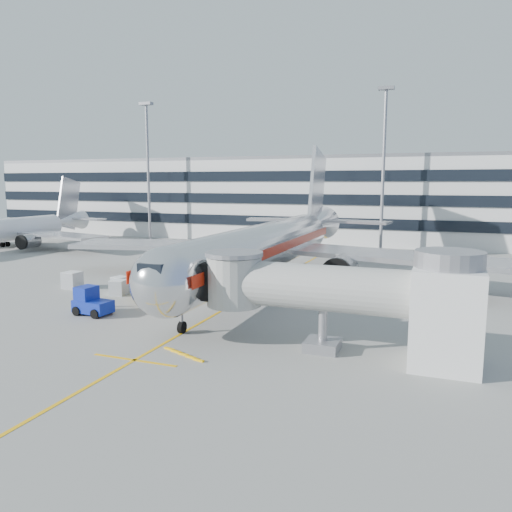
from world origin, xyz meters
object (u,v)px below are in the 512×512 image
(belt_loader, at_px, (152,294))
(cargo_container_right, at_px, (120,284))
(baggage_tug, at_px, (91,302))
(cargo_container_front, at_px, (119,287))
(main_jet, at_px, (271,245))
(ramp_worker, at_px, (96,297))
(cargo_container_left, at_px, (72,280))

(belt_loader, xyz_separation_m, cargo_container_right, (-5.33, 2.37, 0.10))
(baggage_tug, relative_size, cargo_container_front, 2.09)
(baggage_tug, height_order, cargo_container_right, baggage_tug)
(main_jet, relative_size, cargo_container_front, 32.25)
(ramp_worker, bearing_deg, belt_loader, 29.12)
(main_jet, distance_m, cargo_container_front, 16.60)
(main_jet, distance_m, belt_loader, 14.44)
(baggage_tug, xyz_separation_m, cargo_container_left, (-8.76, 7.80, -0.16))
(belt_loader, height_order, cargo_container_front, belt_loader)
(main_jet, height_order, baggage_tug, main_jet)
(cargo_container_left, bearing_deg, cargo_container_front, -8.22)
(cargo_container_front, bearing_deg, ramp_worker, -75.80)
(belt_loader, bearing_deg, main_jet, 56.65)
(main_jet, xyz_separation_m, cargo_container_left, (-18.45, -10.01, -3.37))
(cargo_container_front, bearing_deg, cargo_container_right, 122.12)
(main_jet, distance_m, baggage_tug, 20.53)
(main_jet, xyz_separation_m, ramp_worker, (-10.73, -15.91, -3.27))
(baggage_tug, distance_m, ramp_worker, 2.16)
(belt_loader, relative_size, baggage_tug, 1.44)
(cargo_container_right, bearing_deg, baggage_tug, -68.64)
(baggage_tug, height_order, ramp_worker, baggage_tug)
(baggage_tug, bearing_deg, ramp_worker, 118.72)
(cargo_container_right, relative_size, ramp_worker, 0.84)
(cargo_container_front, bearing_deg, main_jet, 42.38)
(cargo_container_right, xyz_separation_m, cargo_container_front, (1.03, -1.64, 0.02))
(belt_loader, relative_size, ramp_worker, 2.47)
(cargo_container_right, height_order, ramp_worker, ramp_worker)
(main_jet, relative_size, cargo_container_left, 29.48)
(belt_loader, height_order, ramp_worker, belt_loader)
(cargo_container_front, bearing_deg, belt_loader, -9.70)
(main_jet, distance_m, cargo_container_left, 21.26)
(baggage_tug, distance_m, cargo_container_left, 11.73)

